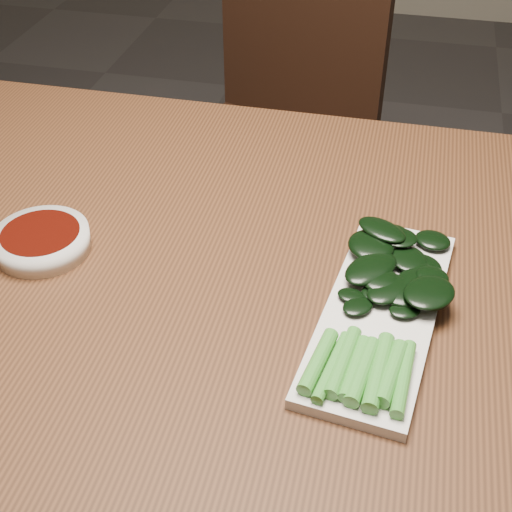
{
  "coord_description": "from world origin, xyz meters",
  "views": [
    {
      "loc": [
        0.18,
        -0.69,
        1.32
      ],
      "look_at": [
        0.02,
        -0.01,
        0.76
      ],
      "focal_mm": 50.0,
      "sensor_mm": 36.0,
      "label": 1
    }
  ],
  "objects_px": {
    "sauce_bowl": "(42,240)",
    "table": "(243,296)",
    "chair_far": "(278,124)",
    "serving_plate": "(380,313)",
    "gai_lan": "(388,293)"
  },
  "relations": [
    {
      "from": "sauce_bowl",
      "to": "table",
      "type": "bearing_deg",
      "value": 10.29
    },
    {
      "from": "table",
      "to": "chair_far",
      "type": "xyz_separation_m",
      "value": [
        -0.12,
        0.83,
        -0.19
      ]
    },
    {
      "from": "table",
      "to": "chair_far",
      "type": "distance_m",
      "value": 0.86
    },
    {
      "from": "chair_far",
      "to": "serving_plate",
      "type": "relative_size",
      "value": 2.62
    },
    {
      "from": "chair_far",
      "to": "serving_plate",
      "type": "bearing_deg",
      "value": -56.19
    },
    {
      "from": "chair_far",
      "to": "gai_lan",
      "type": "xyz_separation_m",
      "value": [
        0.3,
        -0.89,
        0.29
      ]
    },
    {
      "from": "gai_lan",
      "to": "table",
      "type": "bearing_deg",
      "value": 162.27
    },
    {
      "from": "serving_plate",
      "to": "gai_lan",
      "type": "bearing_deg",
      "value": 71.75
    },
    {
      "from": "serving_plate",
      "to": "gai_lan",
      "type": "distance_m",
      "value": 0.02
    },
    {
      "from": "chair_far",
      "to": "sauce_bowl",
      "type": "bearing_deg",
      "value": -83.39
    },
    {
      "from": "chair_far",
      "to": "serving_plate",
      "type": "xyz_separation_m",
      "value": [
        0.3,
        -0.9,
        0.27
      ]
    },
    {
      "from": "table",
      "to": "serving_plate",
      "type": "distance_m",
      "value": 0.21
    },
    {
      "from": "chair_far",
      "to": "serving_plate",
      "type": "distance_m",
      "value": 0.99
    },
    {
      "from": "chair_far",
      "to": "gai_lan",
      "type": "bearing_deg",
      "value": -55.55
    },
    {
      "from": "sauce_bowl",
      "to": "serving_plate",
      "type": "relative_size",
      "value": 0.36
    }
  ]
}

